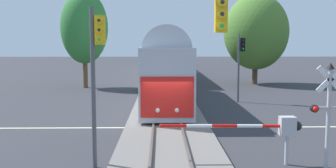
{
  "coord_description": "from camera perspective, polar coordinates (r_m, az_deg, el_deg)",
  "views": [
    {
      "loc": [
        -0.32,
        -19.56,
        4.44
      ],
      "look_at": [
        0.11,
        3.1,
        2.0
      ],
      "focal_mm": 40.04,
      "sensor_mm": 36.0,
      "label": 1
    }
  ],
  "objects": [
    {
      "name": "commuter_train",
      "position": [
        50.03,
        -0.71,
        4.18
      ],
      "size": [
        3.04,
        65.69,
        5.16
      ],
      "color": "#B2B7C1",
      "rests_on": "railway_track"
    },
    {
      "name": "oak_behind_train",
      "position": [
        38.71,
        -12.62,
        8.4
      ],
      "size": [
        4.69,
        4.69,
        9.71
      ],
      "color": "brown",
      "rests_on": "ground"
    },
    {
      "name": "oak_far_right",
      "position": [
        42.32,
        13.24,
        7.71
      ],
      "size": [
        7.0,
        7.0,
        9.82
      ],
      "color": "#4C3828",
      "rests_on": "ground"
    },
    {
      "name": "traffic_signal_near_right",
      "position": [
        11.55,
        23.13,
        6.88
      ],
      "size": [
        5.82,
        0.38,
        6.15
      ],
      "color": "#4C4C51",
      "rests_on": "ground"
    },
    {
      "name": "crossing_signal_mast",
      "position": [
        14.18,
        23.35,
        -2.96
      ],
      "size": [
        1.36,
        0.44,
        3.8
      ],
      "color": "#B2B2B7",
      "rests_on": "ground"
    },
    {
      "name": "traffic_signal_median",
      "position": [
        13.3,
        -10.86,
        3.37
      ],
      "size": [
        0.53,
        0.38,
        5.71
      ],
      "color": "#4C4C51",
      "rests_on": "ground"
    },
    {
      "name": "road_centre_stripe",
      "position": [
        20.06,
        -0.14,
        -6.63
      ],
      "size": [
        44.0,
        0.2,
        0.01
      ],
      "color": "beige",
      "rests_on": "ground"
    },
    {
      "name": "railway_track",
      "position": [
        20.04,
        -0.14,
        -6.38
      ],
      "size": [
        4.4,
        80.0,
        0.32
      ],
      "color": "slate",
      "rests_on": "ground"
    },
    {
      "name": "ground_plane",
      "position": [
        20.06,
        -0.14,
        -6.64
      ],
      "size": [
        220.0,
        220.0,
        0.0
      ],
      "primitive_type": "plane",
      "color": "#333338"
    },
    {
      "name": "traffic_signal_far_side",
      "position": [
        28.85,
        11.0,
        4.11
      ],
      "size": [
        0.53,
        0.38,
        5.17
      ],
      "color": "#4C4C51",
      "rests_on": "ground"
    },
    {
      "name": "crossing_gate_near",
      "position": [
        14.28,
        15.76,
        -6.43
      ],
      "size": [
        5.22,
        0.4,
        1.8
      ],
      "color": "#B7B7BC",
      "rests_on": "ground"
    }
  ]
}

